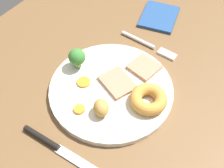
{
  "coord_description": "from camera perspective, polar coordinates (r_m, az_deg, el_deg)",
  "views": [
    {
      "loc": [
        32.82,
        21.01,
        57.45
      ],
      "look_at": [
        -0.31,
        -2.76,
        6.0
      ],
      "focal_mm": 49.43,
      "sensor_mm": 36.0,
      "label": 1
    }
  ],
  "objects": [
    {
      "name": "folded_napkin",
      "position": [
        0.85,
        8.7,
        12.22
      ],
      "size": [
        13.03,
        11.65,
        0.8
      ],
      "primitive_type": "cube",
      "rotation": [
        0.0,
        0.0,
        0.28
      ],
      "color": "navy",
      "rests_on": "dining_table"
    },
    {
      "name": "dining_table",
      "position": [
        0.68,
        1.74,
        -3.43
      ],
      "size": [
        120.0,
        84.0,
        3.6
      ],
      "primitive_type": "cube",
      "color": "brown",
      "rests_on": "ground"
    },
    {
      "name": "dinner_plate",
      "position": [
        0.67,
        0.0,
        -0.9
      ],
      "size": [
        26.83,
        26.83,
        1.4
      ],
      "primitive_type": "cylinder",
      "color": "silver",
      "rests_on": "dining_table"
    },
    {
      "name": "knife",
      "position": [
        0.61,
        -10.48,
        -11.29
      ],
      "size": [
        2.49,
        18.55,
        1.2
      ],
      "rotation": [
        0.0,
        0.0,
        1.63
      ],
      "color": "black",
      "rests_on": "dining_table"
    },
    {
      "name": "carrot_coin_back",
      "position": [
        0.63,
        -6.07,
        -4.67
      ],
      "size": [
        2.31,
        2.31,
        0.59
      ],
      "primitive_type": "cylinder",
      "color": "orange",
      "rests_on": "dinner_plate"
    },
    {
      "name": "meat_slice_main",
      "position": [
        0.67,
        1.03,
        0.27
      ],
      "size": [
        7.94,
        8.91,
        0.8
      ],
      "primitive_type": "cube",
      "rotation": [
        0.0,
        0.0,
        4.36
      ],
      "color": "tan",
      "rests_on": "dinner_plate"
    },
    {
      "name": "meat_slice_under",
      "position": [
        0.7,
        6.18,
        3.05
      ],
      "size": [
        6.64,
        6.87,
        0.8
      ],
      "primitive_type": "cube",
      "rotation": [
        0.0,
        0.0,
        1.42
      ],
      "color": "tan",
      "rests_on": "dinner_plate"
    },
    {
      "name": "carrot_coin_front",
      "position": [
        0.67,
        -5.27,
        0.35
      ],
      "size": [
        2.94,
        2.94,
        0.46
      ],
      "primitive_type": "cylinder",
      "color": "orange",
      "rests_on": "dinner_plate"
    },
    {
      "name": "broccoli_floret",
      "position": [
        0.69,
        -6.5,
        4.92
      ],
      "size": [
        3.84,
        3.84,
        4.89
      ],
      "color": "#8CB766",
      "rests_on": "dinner_plate"
    },
    {
      "name": "fork",
      "position": [
        0.77,
        7.02,
        7.07
      ],
      "size": [
        2.0,
        15.25,
        0.9
      ],
      "rotation": [
        0.0,
        0.0,
        1.57
      ],
      "color": "silver",
      "rests_on": "dining_table"
    },
    {
      "name": "yorkshire_pudding",
      "position": [
        0.63,
        6.75,
        -2.8
      ],
      "size": [
        7.77,
        7.77,
        2.6
      ],
      "primitive_type": "torus",
      "color": "#C68938",
      "rests_on": "dinner_plate"
    },
    {
      "name": "roast_potato_left",
      "position": [
        0.61,
        -2.03,
        -4.43
      ],
      "size": [
        4.9,
        4.92,
        3.32
      ],
      "primitive_type": "ellipsoid",
      "rotation": [
        0.0,
        0.0,
        0.81
      ],
      "color": "#BC8C42",
      "rests_on": "dinner_plate"
    }
  ]
}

